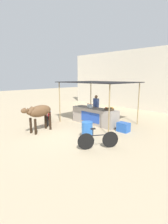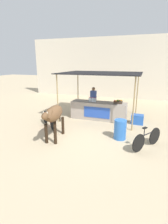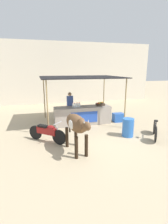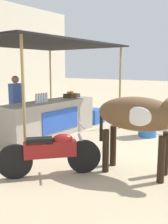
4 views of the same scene
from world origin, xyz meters
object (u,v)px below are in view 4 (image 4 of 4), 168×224
fruit_crate (72,95)px  water_barrel (148,122)px  cow (140,117)px  stall_counter (50,118)px  vendor_behind_counter (16,105)px  motorcycle_parked (51,152)px  cooler_box (95,116)px

fruit_crate → water_barrel: 2.42m
water_barrel → cow: 2.76m
stall_counter → water_barrel: 2.68m
stall_counter → fruit_crate: bearing=3.3°
vendor_behind_counter → water_barrel: bearing=-55.8°
vendor_behind_counter → water_barrel: (2.03, -2.98, -0.44)m
stall_counter → motorcycle_parked: bearing=-136.0°
stall_counter → fruit_crate: size_ratio=6.82×
cooler_box → cow: 4.41m
stall_counter → cooler_box: (2.07, -0.10, -0.24)m
vendor_behind_counter → cow: (-0.50, -3.87, 0.18)m
fruit_crate → vendor_behind_counter: (-1.56, 0.69, -0.18)m
water_barrel → motorcycle_parked: motorcycle_parked is taller
cooler_box → cow: size_ratio=0.32×
cow → motorcycle_parked: (-0.96, 1.20, -0.61)m
water_barrel → cooler_box: bearing=74.8°
vendor_behind_counter → cow: size_ratio=0.89×
fruit_crate → motorcycle_parked: bearing=-146.7°
stall_counter → cow: bearing=-108.4°
fruit_crate → cooler_box: fruit_crate is taller
cow → motorcycle_parked: cow is taller
vendor_behind_counter → fruit_crate: bearing=-24.1°
fruit_crate → vendor_behind_counter: bearing=155.9°
cooler_box → stall_counter: bearing=177.3°
stall_counter → vendor_behind_counter: size_ratio=1.82×
stall_counter → motorcycle_parked: 2.77m
cow → vendor_behind_counter: bearing=82.6°
motorcycle_parked → water_barrel: bearing=-4.9°
stall_counter → cooler_box: 2.09m
fruit_crate → vendor_behind_counter: size_ratio=0.27×
fruit_crate → water_barrel: fruit_crate is taller
fruit_crate → stall_counter: bearing=-176.7°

